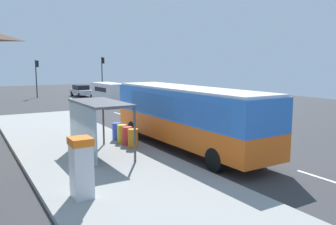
{
  "coord_description": "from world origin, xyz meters",
  "views": [
    {
      "loc": [
        -11.4,
        -13.89,
        4.4
      ],
      "look_at": [
        -1.0,
        3.48,
        1.5
      ],
      "focal_mm": 36.66,
      "sensor_mm": 36.0,
      "label": 1
    }
  ],
  "objects": [
    {
      "name": "lane_stripe_seg_1",
      "position": [
        0.25,
        -1.0,
        0.01
      ],
      "size": [
        0.16,
        2.2,
        0.01
      ],
      "primitive_type": "cube",
      "color": "silver",
      "rests_on": "ground"
    },
    {
      "name": "sedan_near",
      "position": [
        2.3,
        31.81,
        0.79
      ],
      "size": [
        2.03,
        4.49,
        1.52
      ],
      "color": "#B7B7BC",
      "rests_on": "ground"
    },
    {
      "name": "lane_stripe_seg_4",
      "position": [
        0.25,
        14.0,
        0.01
      ],
      "size": [
        0.16,
        2.2,
        0.01
      ],
      "primitive_type": "cube",
      "color": "silver",
      "rests_on": "ground"
    },
    {
      "name": "ground_plane",
      "position": [
        0.0,
        14.0,
        -0.02
      ],
      "size": [
        56.0,
        92.0,
        0.04
      ],
      "primitive_type": "cube",
      "color": "#38383A"
    },
    {
      "name": "ticket_machine",
      "position": [
        -8.39,
        -3.56,
        1.17
      ],
      "size": [
        0.66,
        0.76,
        1.94
      ],
      "color": "silver",
      "rests_on": "sidewalk_platform"
    },
    {
      "name": "lane_stripe_seg_5",
      "position": [
        0.25,
        19.0,
        0.01
      ],
      "size": [
        0.16,
        2.2,
        0.01
      ],
      "primitive_type": "cube",
      "color": "silver",
      "rests_on": "ground"
    },
    {
      "name": "lane_stripe_seg_2",
      "position": [
        0.25,
        4.0,
        0.01
      ],
      "size": [
        0.16,
        2.2,
        0.01
      ],
      "primitive_type": "cube",
      "color": "silver",
      "rests_on": "ground"
    },
    {
      "name": "lane_stripe_seg_6",
      "position": [
        0.25,
        24.0,
        0.01
      ],
      "size": [
        0.16,
        2.2,
        0.01
      ],
      "primitive_type": "cube",
      "color": "silver",
      "rests_on": "ground"
    },
    {
      "name": "bus",
      "position": [
        -1.71,
        0.5,
        1.84
      ],
      "size": [
        2.64,
        11.04,
        3.21
      ],
      "color": "orange",
      "rests_on": "ground"
    },
    {
      "name": "recycling_bin_blue",
      "position": [
        -4.2,
        3.67,
        0.66
      ],
      "size": [
        0.52,
        0.52,
        0.95
      ],
      "primitive_type": "cylinder",
      "color": "blue",
      "rests_on": "sidewalk_platform"
    },
    {
      "name": "sidewalk_platform",
      "position": [
        -6.4,
        2.0,
        0.09
      ],
      "size": [
        6.2,
        30.0,
        0.18
      ],
      "primitive_type": "cube",
      "color": "#999993",
      "rests_on": "ground"
    },
    {
      "name": "lane_stripe_seg_3",
      "position": [
        0.25,
        9.0,
        0.01
      ],
      "size": [
        0.16,
        2.2,
        0.01
      ],
      "primitive_type": "cube",
      "color": "silver",
      "rests_on": "ground"
    },
    {
      "name": "recycling_bin_orange",
      "position": [
        -4.2,
        1.57,
        0.66
      ],
      "size": [
        0.52,
        0.52,
        0.95
      ],
      "primitive_type": "cylinder",
      "color": "orange",
      "rests_on": "sidewalk_platform"
    },
    {
      "name": "recycling_bin_yellow",
      "position": [
        -4.2,
        2.97,
        0.66
      ],
      "size": [
        0.52,
        0.52,
        0.95
      ],
      "primitive_type": "cylinder",
      "color": "yellow",
      "rests_on": "sidewalk_platform"
    },
    {
      "name": "lane_stripe_seg_0",
      "position": [
        0.25,
        -6.0,
        0.01
      ],
      "size": [
        0.16,
        2.2,
        0.01
      ],
      "primitive_type": "cube",
      "color": "silver",
      "rests_on": "ground"
    },
    {
      "name": "bus_shelter",
      "position": [
        -6.41,
        1.04,
        2.1
      ],
      "size": [
        1.8,
        4.0,
        2.5
      ],
      "color": "#4C4C51",
      "rests_on": "sidewalk_platform"
    },
    {
      "name": "lane_stripe_seg_7",
      "position": [
        0.25,
        29.0,
        0.01
      ],
      "size": [
        0.16,
        2.2,
        0.01
      ],
      "primitive_type": "cube",
      "color": "silver",
      "rests_on": "ground"
    },
    {
      "name": "recycling_bin_red",
      "position": [
        -4.2,
        2.27,
        0.66
      ],
      "size": [
        0.52,
        0.52,
        0.95
      ],
      "primitive_type": "cylinder",
      "color": "red",
      "rests_on": "sidewalk_platform"
    },
    {
      "name": "traffic_light_far_side",
      "position": [
        -3.1,
        32.89,
        3.24
      ],
      "size": [
        0.49,
        0.28,
        4.86
      ],
      "color": "#2D2D2D",
      "rests_on": "ground"
    },
    {
      "name": "white_van",
      "position": [
        2.2,
        21.33,
        1.34
      ],
      "size": [
        2.19,
        5.27,
        2.3
      ],
      "color": "white",
      "rests_on": "ground"
    },
    {
      "name": "traffic_light_near_side",
      "position": [
        5.5,
        32.09,
        3.51
      ],
      "size": [
        0.49,
        0.28,
        5.31
      ],
      "color": "#2D2D2D",
      "rests_on": "ground"
    }
  ]
}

